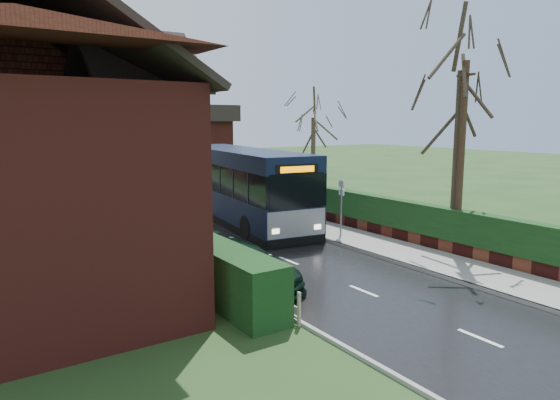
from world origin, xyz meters
TOP-DOWN VIEW (x-y plane):
  - ground at (0.00, 0.00)m, footprint 140.00×140.00m
  - road at (0.00, 10.00)m, footprint 6.00×100.00m
  - pavement at (4.25, 10.00)m, footprint 2.50×100.00m
  - kerb_right at (3.05, 10.00)m, footprint 0.12×100.00m
  - kerb_left at (-3.05, 10.00)m, footprint 0.12×100.00m
  - front_hedge at (-3.90, 5.00)m, footprint 1.20×16.00m
  - picket_fence at (-3.15, 5.00)m, footprint 0.10×16.00m
  - right_wall_hedge at (5.80, 10.00)m, footprint 0.60×50.00m
  - brick_house at (-8.73, 4.78)m, footprint 9.30×14.60m
  - bus at (2.20, 9.52)m, footprint 4.30×12.50m
  - car_silver at (-2.80, 7.01)m, footprint 2.30×4.59m
  - car_green at (-2.90, 0.52)m, footprint 2.71×4.97m
  - car_distant at (-1.67, 42.24)m, footprint 1.73×3.70m
  - bus_stop_sign at (4.00, 3.74)m, footprint 0.10×0.40m
  - telegraph_pole at (5.80, -0.93)m, footprint 0.31×0.93m
  - tree_right_near at (6.00, -0.62)m, footprint 4.62×4.62m
  - tree_right_far at (9.00, 12.30)m, footprint 3.95×3.95m

SIDE VIEW (x-z plane):
  - ground at x=0.00m, z-range 0.00..0.00m
  - road at x=0.00m, z-range 0.00..0.02m
  - kerb_left at x=-3.05m, z-range 0.00..0.10m
  - pavement at x=4.25m, z-range 0.00..0.14m
  - kerb_right at x=3.05m, z-range 0.00..0.14m
  - picket_fence at x=-3.15m, z-range 0.00..0.90m
  - car_distant at x=-1.67m, z-range 0.00..1.17m
  - car_green at x=-2.90m, z-range 0.00..1.37m
  - car_silver at x=-2.80m, z-range 0.00..1.50m
  - front_hedge at x=-3.90m, z-range 0.00..1.60m
  - right_wall_hedge at x=5.80m, z-range 0.12..1.92m
  - bus_stop_sign at x=4.00m, z-range 0.42..3.04m
  - bus at x=2.20m, z-range -0.02..3.71m
  - telegraph_pole at x=5.80m, z-range 0.04..7.35m
  - brick_house at x=-8.73m, z-range -0.77..9.53m
  - tree_right_far at x=9.00m, z-range 1.89..9.52m
  - tree_right_near at x=6.00m, z-range 2.47..12.45m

